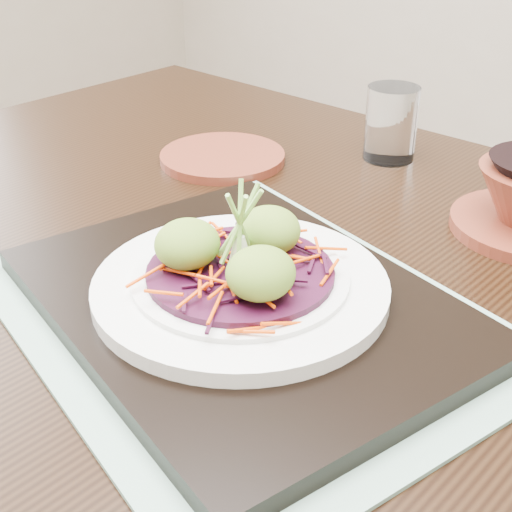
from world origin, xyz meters
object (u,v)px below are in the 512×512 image
Objects in this scene: serving_tray at (241,302)px; terracotta_side_plate at (223,157)px; water_glass at (391,123)px; white_plate at (241,285)px; dining_table at (292,369)px.

terracotta_side_plate is at bearing 149.65° from serving_tray.
white_plate is at bearing -78.98° from water_glass.
terracotta_side_plate is (-0.23, 0.17, 0.11)m from dining_table.
serving_tray is 0.02m from white_plate.
white_plate is 0.39m from water_glass.
white_plate reaches higher than dining_table.
white_plate is at bearing -86.12° from dining_table.
serving_tray is at bearing -86.12° from dining_table.
dining_table is 5.58× the size of white_plate.
terracotta_side_plate is (-0.23, 0.24, -0.01)m from serving_tray.
white_plate reaches higher than serving_tray.
dining_table is 0.30m from terracotta_side_plate.
serving_tray is 1.54× the size of white_plate.
dining_table is at bearing -36.55° from terracotta_side_plate.
dining_table is 3.63× the size of serving_tray.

